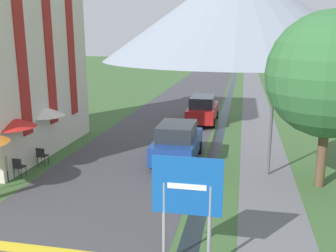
% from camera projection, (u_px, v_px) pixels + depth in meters
% --- Properties ---
extents(ground_plane, '(160.00, 160.00, 0.00)m').
position_uv_depth(ground_plane, '(204.00, 123.00, 25.15)').
color(ground_plane, '#3D6033').
extents(road, '(6.40, 60.00, 0.01)m').
position_uv_depth(road, '(189.00, 98.00, 35.17)').
color(road, '#424247').
rests_on(road, ground_plane).
extents(footpath, '(2.20, 60.00, 0.01)m').
position_uv_depth(footpath, '(255.00, 100.00, 33.99)').
color(footpath, slate).
rests_on(footpath, ground_plane).
extents(drainage_channel, '(0.60, 60.00, 0.00)m').
position_uv_depth(drainage_channel, '(228.00, 100.00, 34.46)').
color(drainage_channel, black).
rests_on(drainage_channel, ground_plane).
extents(mountain_distant, '(65.07, 65.07, 22.66)m').
position_uv_depth(mountain_distant, '(239.00, 12.00, 88.50)').
color(mountain_distant, gray).
rests_on(mountain_distant, ground_plane).
extents(road_sign, '(1.73, 0.11, 2.90)m').
position_uv_depth(road_sign, '(187.00, 196.00, 9.06)').
color(road_sign, gray).
rests_on(road_sign, ground_plane).
extents(parked_car_near, '(1.98, 4.12, 1.82)m').
position_uv_depth(parked_car_near, '(177.00, 142.00, 17.31)').
color(parked_car_near, navy).
rests_on(parked_car_near, ground_plane).
extents(parked_car_far, '(1.89, 4.47, 1.82)m').
position_uv_depth(parked_car_far, '(203.00, 109.00, 25.09)').
color(parked_car_far, '#A31919').
rests_on(parked_car_far, ground_plane).
extents(cafe_chair_middle, '(0.40, 0.40, 0.85)m').
position_uv_depth(cafe_chair_middle, '(18.00, 166.00, 15.31)').
color(cafe_chair_middle, '#232328').
rests_on(cafe_chair_middle, ground_plane).
extents(cafe_chair_far_right, '(0.40, 0.40, 0.85)m').
position_uv_depth(cafe_chair_far_right, '(27.00, 155.00, 16.74)').
color(cafe_chair_far_right, '#232328').
rests_on(cafe_chair_far_right, ground_plane).
extents(cafe_chair_far_left, '(0.40, 0.40, 0.85)m').
position_uv_depth(cafe_chair_far_left, '(42.00, 155.00, 16.71)').
color(cafe_chair_far_left, '#232328').
rests_on(cafe_chair_far_left, ground_plane).
extents(cafe_umbrella_middle_red, '(2.03, 2.03, 2.49)m').
position_uv_depth(cafe_umbrella_middle_red, '(11.00, 122.00, 15.29)').
color(cafe_umbrella_middle_red, '#B7B2A8').
rests_on(cafe_umbrella_middle_red, ground_plane).
extents(cafe_umbrella_rear_white, '(2.03, 2.03, 2.48)m').
position_uv_depth(cafe_umbrella_rear_white, '(43.00, 111.00, 17.71)').
color(cafe_umbrella_rear_white, '#B7B2A8').
rests_on(cafe_umbrella_rear_white, ground_plane).
extents(person_seated_far, '(0.32, 0.32, 1.28)m').
position_uv_depth(person_seated_far, '(3.00, 165.00, 14.86)').
color(person_seated_far, '#282833').
rests_on(person_seated_far, ground_plane).
extents(person_standing_terrace, '(0.32, 0.32, 1.72)m').
position_uv_depth(person_standing_terrace, '(22.00, 146.00, 16.34)').
color(person_standing_terrace, '#282833').
rests_on(person_standing_terrace, ground_plane).
extents(streetlamp, '(0.28, 0.28, 5.45)m').
position_uv_depth(streetlamp, '(273.00, 99.00, 15.05)').
color(streetlamp, '#515156').
rests_on(streetlamp, ground_plane).
extents(tree_by_path, '(4.64, 4.64, 6.65)m').
position_uv_depth(tree_by_path, '(330.00, 75.00, 13.59)').
color(tree_by_path, brown).
rests_on(tree_by_path, ground_plane).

